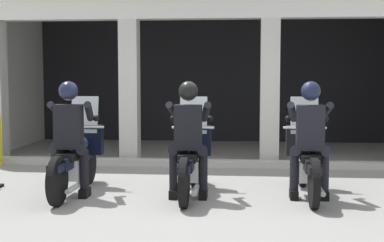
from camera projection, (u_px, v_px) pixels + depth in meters
The scene contains 9 objects.
ground_plane at pixel (206, 159), 10.98m from camera, with size 80.00×80.00×0.00m, color gray.
station_building at pixel (206, 57), 12.38m from camera, with size 9.05×3.93×3.29m.
kerb_strip at pixel (196, 163), 10.13m from camera, with size 8.55×0.24×0.12m, color #B7B5AD.
motorcycle_left at pixel (76, 157), 7.89m from camera, with size 0.62×2.04×1.35m.
police_officer_left at pixel (69, 129), 7.57m from camera, with size 0.63×0.61×1.58m.
motorcycle_center at pixel (191, 158), 7.80m from camera, with size 0.62×2.04×1.35m.
police_officer_center at pixel (188, 129), 7.48m from camera, with size 0.63×0.61×1.58m.
motorcycle_right at pixel (307, 159), 7.76m from camera, with size 0.62×2.04×1.35m.
police_officer_right at pixel (310, 130), 7.44m from camera, with size 0.63×0.61×1.58m.
Camera 1 is at (0.76, -7.85, 1.70)m, focal length 52.24 mm.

